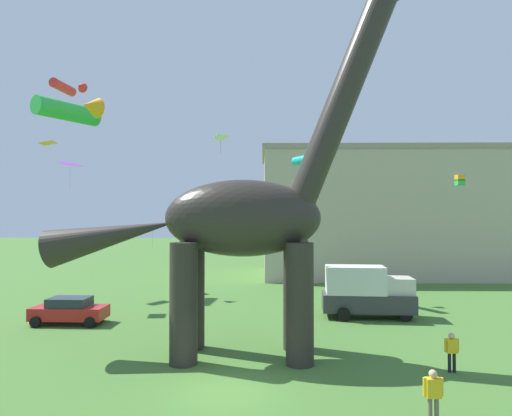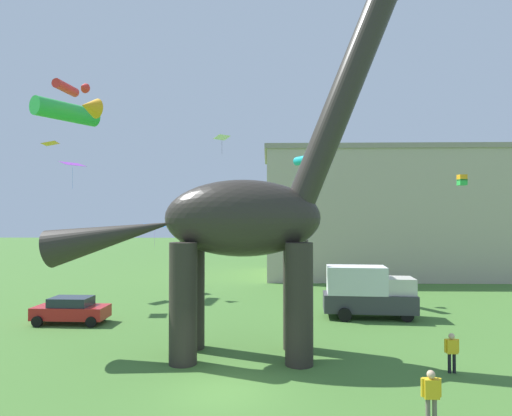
{
  "view_description": "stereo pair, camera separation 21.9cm",
  "coord_description": "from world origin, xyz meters",
  "px_view_note": "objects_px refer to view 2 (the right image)",
  "views": [
    {
      "loc": [
        1.33,
        -16.18,
        6.25
      ],
      "look_at": [
        0.99,
        5.53,
        6.7
      ],
      "focal_mm": 31.41,
      "sensor_mm": 36.0,
      "label": 1
    },
    {
      "loc": [
        1.54,
        -16.18,
        6.25
      ],
      "look_at": [
        0.99,
        5.53,
        6.7
      ],
      "focal_mm": 31.41,
      "sensor_mm": 36.0,
      "label": 2
    }
  ],
  "objects_px": {
    "parked_sedan_left": "(71,310)",
    "kite_mid_center": "(462,180)",
    "kite_high_right": "(309,160)",
    "parked_box_truck": "(367,291)",
    "dinosaur_sculpture": "(241,218)",
    "kite_near_low": "(222,137)",
    "person_watching_child": "(452,349)",
    "kite_far_right": "(51,143)",
    "kite_drifting": "(73,164)",
    "kite_apex": "(71,111)",
    "kite_far_left": "(70,88)",
    "kite_mid_right": "(155,225)",
    "person_near_flyer": "(431,392)"
  },
  "relations": [
    {
      "from": "kite_mid_right",
      "to": "kite_drifting",
      "type": "xyz_separation_m",
      "value": [
        -6.28,
        -1.92,
        5.04
      ]
    },
    {
      "from": "person_watching_child",
      "to": "kite_far_right",
      "type": "height_order",
      "value": "kite_far_right"
    },
    {
      "from": "dinosaur_sculpture",
      "to": "kite_far_left",
      "type": "xyz_separation_m",
      "value": [
        -16.22,
        18.49,
        11.46
      ]
    },
    {
      "from": "kite_far_left",
      "to": "kite_high_right",
      "type": "height_order",
      "value": "kite_far_left"
    },
    {
      "from": "dinosaur_sculpture",
      "to": "kite_mid_right",
      "type": "height_order",
      "value": "dinosaur_sculpture"
    },
    {
      "from": "person_watching_child",
      "to": "kite_high_right",
      "type": "distance_m",
      "value": 18.91
    },
    {
      "from": "kite_mid_right",
      "to": "kite_apex",
      "type": "height_order",
      "value": "kite_apex"
    },
    {
      "from": "kite_mid_right",
      "to": "kite_drifting",
      "type": "bearing_deg",
      "value": -163.03
    },
    {
      "from": "parked_sedan_left",
      "to": "kite_mid_center",
      "type": "xyz_separation_m",
      "value": [
        24.77,
        4.49,
        7.98
      ]
    },
    {
      "from": "kite_far_right",
      "to": "kite_mid_right",
      "type": "distance_m",
      "value": 10.47
    },
    {
      "from": "kite_mid_center",
      "to": "kite_apex",
      "type": "distance_m",
      "value": 25.24
    },
    {
      "from": "kite_drifting",
      "to": "kite_apex",
      "type": "distance_m",
      "value": 22.5
    },
    {
      "from": "person_watching_child",
      "to": "kite_mid_right",
      "type": "bearing_deg",
      "value": -168.5
    },
    {
      "from": "kite_high_right",
      "to": "parked_box_truck",
      "type": "bearing_deg",
      "value": -62.31
    },
    {
      "from": "kite_near_low",
      "to": "kite_apex",
      "type": "distance_m",
      "value": 15.69
    },
    {
      "from": "kite_near_low",
      "to": "kite_mid_right",
      "type": "distance_m",
      "value": 11.61
    },
    {
      "from": "person_watching_child",
      "to": "kite_mid_right",
      "type": "relative_size",
      "value": 0.81
    },
    {
      "from": "kite_near_low",
      "to": "kite_mid_center",
      "type": "xyz_separation_m",
      "value": [
        16.33,
        0.12,
        -2.95
      ]
    },
    {
      "from": "dinosaur_sculpture",
      "to": "kite_apex",
      "type": "xyz_separation_m",
      "value": [
        -5.64,
        -4.87,
        3.75
      ]
    },
    {
      "from": "dinosaur_sculpture",
      "to": "person_watching_child",
      "type": "distance_m",
      "value": 10.28
    },
    {
      "from": "person_near_flyer",
      "to": "kite_near_low",
      "type": "relative_size",
      "value": 1.3
    },
    {
      "from": "kite_near_low",
      "to": "kite_mid_right",
      "type": "relative_size",
      "value": 0.64
    },
    {
      "from": "kite_drifting",
      "to": "kite_apex",
      "type": "xyz_separation_m",
      "value": [
        9.03,
        -20.6,
        -0.62
      ]
    },
    {
      "from": "kite_near_low",
      "to": "kite_mid_center",
      "type": "distance_m",
      "value": 16.6
    },
    {
      "from": "kite_far_right",
      "to": "kite_mid_center",
      "type": "relative_size",
      "value": 1.97
    },
    {
      "from": "dinosaur_sculpture",
      "to": "kite_drifting",
      "type": "relative_size",
      "value": 7.74
    },
    {
      "from": "dinosaur_sculpture",
      "to": "kite_near_low",
      "type": "height_order",
      "value": "dinosaur_sculpture"
    },
    {
      "from": "parked_sedan_left",
      "to": "kite_near_low",
      "type": "bearing_deg",
      "value": 28.84
    },
    {
      "from": "parked_sedan_left",
      "to": "kite_high_right",
      "type": "xyz_separation_m",
      "value": [
        14.69,
        7.81,
        9.8
      ]
    },
    {
      "from": "kite_near_low",
      "to": "kite_high_right",
      "type": "height_order",
      "value": "kite_near_low"
    },
    {
      "from": "kite_far_left",
      "to": "kite_high_right",
      "type": "relative_size",
      "value": 1.25
    },
    {
      "from": "parked_box_truck",
      "to": "person_near_flyer",
      "type": "xyz_separation_m",
      "value": [
        -1.29,
        -14.4,
        -0.65
      ]
    },
    {
      "from": "dinosaur_sculpture",
      "to": "kite_high_right",
      "type": "distance_m",
      "value": 15.04
    },
    {
      "from": "person_near_flyer",
      "to": "kite_drifting",
      "type": "relative_size",
      "value": 0.74
    },
    {
      "from": "parked_box_truck",
      "to": "kite_drifting",
      "type": "height_order",
      "value": "kite_drifting"
    },
    {
      "from": "kite_far_right",
      "to": "kite_mid_right",
      "type": "xyz_separation_m",
      "value": [
        6.17,
        5.89,
        -6.07
      ]
    },
    {
      "from": "person_watching_child",
      "to": "kite_apex",
      "type": "height_order",
      "value": "kite_apex"
    },
    {
      "from": "parked_sedan_left",
      "to": "person_near_flyer",
      "type": "bearing_deg",
      "value": -35.62
    },
    {
      "from": "dinosaur_sculpture",
      "to": "kite_mid_center",
      "type": "xyz_separation_m",
      "value": [
        14.43,
        10.39,
        2.57
      ]
    },
    {
      "from": "kite_near_low",
      "to": "kite_apex",
      "type": "relative_size",
      "value": 0.52
    },
    {
      "from": "kite_near_low",
      "to": "kite_drifting",
      "type": "bearing_deg",
      "value": 156.84
    },
    {
      "from": "parked_sedan_left",
      "to": "parked_box_truck",
      "type": "height_order",
      "value": "parked_box_truck"
    },
    {
      "from": "kite_drifting",
      "to": "person_watching_child",
      "type": "bearing_deg",
      "value": -37.26
    },
    {
      "from": "kite_near_low",
      "to": "kite_high_right",
      "type": "distance_m",
      "value": 7.23
    },
    {
      "from": "person_watching_child",
      "to": "kite_mid_center",
      "type": "xyz_separation_m",
      "value": [
        5.81,
        12.37,
        7.82
      ]
    },
    {
      "from": "person_near_flyer",
      "to": "kite_drifting",
      "type": "distance_m",
      "value": 31.97
    },
    {
      "from": "person_watching_child",
      "to": "kite_far_right",
      "type": "xyz_separation_m",
      "value": [
        -23.17,
        13.74,
        10.66
      ]
    },
    {
      "from": "kite_near_low",
      "to": "kite_apex",
      "type": "bearing_deg",
      "value": -103.86
    },
    {
      "from": "kite_far_left",
      "to": "kite_mid_right",
      "type": "bearing_deg",
      "value": -6.16
    },
    {
      "from": "person_watching_child",
      "to": "kite_mid_center",
      "type": "height_order",
      "value": "kite_mid_center"
    }
  ]
}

